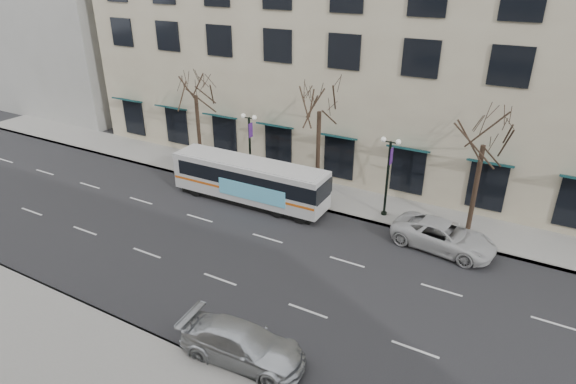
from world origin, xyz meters
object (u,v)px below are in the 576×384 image
Objects in this scene: tree_far_left at (195,83)px; city_bus at (250,180)px; tree_far_mid at (320,97)px; lamp_post_right at (388,174)px; silver_car at (243,344)px; white_pickup at (444,236)px; tree_far_right at (486,128)px; lamp_post_left at (250,146)px.

tree_far_left is 8.84m from city_bus.
tree_far_left is at bearing -180.00° from tree_far_mid.
lamp_post_right is 1.00× the size of silver_car.
tree_far_mid reaches higher than lamp_post_right.
tree_far_right is at bearing -11.82° from white_pickup.
tree_far_right is at bearing 11.83° from city_bus.
tree_far_left is at bearing 89.57° from white_pickup.
tree_far_mid is (10.00, 0.00, 0.21)m from tree_far_left.
city_bus is at bearing -167.41° from tree_far_right.
lamp_post_left reaches higher than white_pickup.
tree_far_mid is 0.79× the size of city_bus.
tree_far_mid reaches higher than white_pickup.
tree_far_left is 21.41m from silver_car.
lamp_post_right is at bearing 15.11° from city_bus.
lamp_post_right reaches higher than white_pickup.
lamp_post_right is at bearing 71.26° from white_pickup.
lamp_post_left is 1.00× the size of lamp_post_right.
lamp_post_right is 8.89m from city_bus.
silver_car is at bearing -93.72° from lamp_post_right.
tree_far_right reaches higher than silver_car.
tree_far_right reaches higher than city_bus.
silver_car is at bearing -46.83° from tree_far_left.
silver_car is at bearing -57.81° from lamp_post_left.
lamp_post_left is at bearing -173.15° from tree_far_mid.
tree_far_left reaches higher than tree_far_right.
lamp_post_left is at bearing -6.83° from tree_far_left.
lamp_post_right is at bearing -2.29° from tree_far_left.
tree_far_right reaches higher than lamp_post_right.
tree_far_right is at bearing -26.19° from silver_car.
silver_car is (9.06, -14.40, -2.18)m from lamp_post_left.
city_bus is at bearing -57.13° from lamp_post_left.
tree_far_right is 1.43× the size of white_pickup.
tree_far_mid is at bearing 180.00° from tree_far_right.
tree_far_mid is at bearing 40.35° from city_bus.
white_pickup is at bearing -109.15° from tree_far_right.
white_pickup is at bearing -26.07° from lamp_post_right.
city_bus reaches higher than white_pickup.
tree_far_right is at bearing -0.00° from tree_far_mid.
tree_far_mid is 1.64× the size of silver_car.
tree_far_mid reaches higher than city_bus.
tree_far_left is 1.03× the size of tree_far_right.
tree_far_left is at bearing 154.65° from city_bus.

